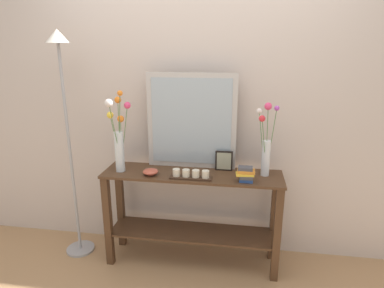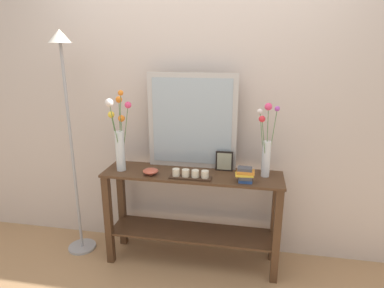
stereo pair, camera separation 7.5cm
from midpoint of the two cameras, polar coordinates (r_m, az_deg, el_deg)
name	(u,v)px [view 2 (the right image)]	position (r m, az deg, el deg)	size (l,w,h in m)	color
ground_plane	(192,261)	(2.96, 0.77, -19.68)	(7.00, 6.00, 0.02)	#A87F56
wall_back	(199,97)	(2.72, 1.98, 8.26)	(6.40, 0.08, 2.70)	beige
console_table	(192,207)	(2.70, 0.81, -10.93)	(1.41, 0.36, 0.79)	#472D1C
mirror_leaning	(192,121)	(2.61, 0.82, 3.94)	(0.72, 0.03, 0.76)	#B7B2AD
tall_vase_left	(119,137)	(2.61, -11.74, 1.27)	(0.20, 0.25, 0.64)	silver
vase_right	(266,147)	(2.51, 13.62, -0.55)	(0.16, 0.22, 0.57)	silver
candle_tray	(190,175)	(2.47, 0.60, -5.38)	(0.32, 0.09, 0.07)	#382316
picture_frame_small	(224,161)	(2.61, 6.46, -3.00)	(0.14, 0.01, 0.16)	black
decorative_bowl	(151,171)	(2.56, -6.39, -4.72)	(0.12, 0.12, 0.05)	#B24C38
book_stack	(245,175)	(2.42, 10.14, -5.31)	(0.14, 0.10, 0.11)	#2D519E
floor_lamp	(68,110)	(2.78, -20.14, 5.60)	(0.24, 0.24, 1.87)	#9E9EA3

